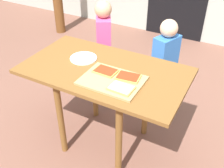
{
  "coord_description": "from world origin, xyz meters",
  "views": [
    {
      "loc": [
        0.87,
        -1.49,
        1.83
      ],
      "look_at": [
        0.07,
        0.0,
        0.65
      ],
      "focal_mm": 43.09,
      "sensor_mm": 36.0,
      "label": 1
    }
  ],
  "objects_px": {
    "dining_table": "(105,81)",
    "cutting_board": "(112,81)",
    "pizza_slice_far_left": "(106,71)",
    "pizza_slice_near_right": "(121,88)",
    "child_right": "(165,62)",
    "child_left": "(104,45)",
    "plate_white_left": "(83,58)",
    "pizza_slice_far_right": "(128,77)"
  },
  "relations": [
    {
      "from": "cutting_board",
      "to": "pizza_slice_near_right",
      "type": "relative_size",
      "value": 2.51
    },
    {
      "from": "dining_table",
      "to": "child_right",
      "type": "xyz_separation_m",
      "value": [
        0.26,
        0.69,
        -0.12
      ]
    },
    {
      "from": "dining_table",
      "to": "pizza_slice_near_right",
      "type": "height_order",
      "value": "pizza_slice_near_right"
    },
    {
      "from": "child_right",
      "to": "dining_table",
      "type": "bearing_deg",
      "value": -110.45
    },
    {
      "from": "cutting_board",
      "to": "child_right",
      "type": "xyz_separation_m",
      "value": [
        0.13,
        0.81,
        -0.23
      ]
    },
    {
      "from": "cutting_board",
      "to": "plate_white_left",
      "type": "height_order",
      "value": "cutting_board"
    },
    {
      "from": "dining_table",
      "to": "child_left",
      "type": "height_order",
      "value": "child_left"
    },
    {
      "from": "dining_table",
      "to": "cutting_board",
      "type": "xyz_separation_m",
      "value": [
        0.13,
        -0.12,
        0.11
      ]
    },
    {
      "from": "dining_table",
      "to": "plate_white_left",
      "type": "xyz_separation_m",
      "value": [
        -0.23,
        0.06,
        0.11
      ]
    },
    {
      "from": "cutting_board",
      "to": "plate_white_left",
      "type": "relative_size",
      "value": 1.98
    },
    {
      "from": "pizza_slice_far_right",
      "to": "pizza_slice_far_left",
      "type": "bearing_deg",
      "value": -177.62
    },
    {
      "from": "plate_white_left",
      "to": "child_left",
      "type": "xyz_separation_m",
      "value": [
        -0.15,
        0.58,
        -0.17
      ]
    },
    {
      "from": "dining_table",
      "to": "pizza_slice_far_left",
      "type": "bearing_deg",
      "value": -52.8
    },
    {
      "from": "dining_table",
      "to": "child_right",
      "type": "bearing_deg",
      "value": 69.55
    },
    {
      "from": "cutting_board",
      "to": "pizza_slice_far_right",
      "type": "bearing_deg",
      "value": 40.05
    },
    {
      "from": "pizza_slice_near_right",
      "to": "plate_white_left",
      "type": "distance_m",
      "value": 0.52
    },
    {
      "from": "cutting_board",
      "to": "child_right",
      "type": "bearing_deg",
      "value": 81.02
    },
    {
      "from": "dining_table",
      "to": "child_right",
      "type": "height_order",
      "value": "child_right"
    },
    {
      "from": "dining_table",
      "to": "child_left",
      "type": "bearing_deg",
      "value": 120.41
    },
    {
      "from": "pizza_slice_near_right",
      "to": "child_right",
      "type": "xyz_separation_m",
      "value": [
        0.02,
        0.88,
        -0.25
      ]
    },
    {
      "from": "pizza_slice_far_left",
      "to": "dining_table",
      "type": "bearing_deg",
      "value": 127.2
    },
    {
      "from": "cutting_board",
      "to": "dining_table",
      "type": "bearing_deg",
      "value": 137.55
    },
    {
      "from": "cutting_board",
      "to": "pizza_slice_far_left",
      "type": "relative_size",
      "value": 2.5
    },
    {
      "from": "dining_table",
      "to": "plate_white_left",
      "type": "bearing_deg",
      "value": 165.71
    },
    {
      "from": "pizza_slice_near_right",
      "to": "plate_white_left",
      "type": "height_order",
      "value": "pizza_slice_near_right"
    },
    {
      "from": "pizza_slice_near_right",
      "to": "child_left",
      "type": "bearing_deg",
      "value": 126.42
    },
    {
      "from": "dining_table",
      "to": "child_left",
      "type": "distance_m",
      "value": 0.74
    },
    {
      "from": "pizza_slice_far_right",
      "to": "plate_white_left",
      "type": "height_order",
      "value": "pizza_slice_far_right"
    },
    {
      "from": "pizza_slice_far_right",
      "to": "dining_table",
      "type": "bearing_deg",
      "value": 168.52
    },
    {
      "from": "dining_table",
      "to": "child_right",
      "type": "distance_m",
      "value": 0.75
    },
    {
      "from": "cutting_board",
      "to": "pizza_slice_far_left",
      "type": "height_order",
      "value": "pizza_slice_far_left"
    },
    {
      "from": "pizza_slice_near_right",
      "to": "child_left",
      "type": "relative_size",
      "value": 0.16
    },
    {
      "from": "pizza_slice_near_right",
      "to": "cutting_board",
      "type": "bearing_deg",
      "value": 146.53
    },
    {
      "from": "pizza_slice_far_left",
      "to": "pizza_slice_far_right",
      "type": "relative_size",
      "value": 0.95
    },
    {
      "from": "pizza_slice_far_right",
      "to": "child_right",
      "type": "height_order",
      "value": "child_right"
    },
    {
      "from": "dining_table",
      "to": "pizza_slice_far_right",
      "type": "relative_size",
      "value": 6.94
    },
    {
      "from": "cutting_board",
      "to": "child_left",
      "type": "xyz_separation_m",
      "value": [
        -0.51,
        0.76,
        -0.17
      ]
    },
    {
      "from": "dining_table",
      "to": "cutting_board",
      "type": "relative_size",
      "value": 2.91
    },
    {
      "from": "dining_table",
      "to": "pizza_slice_far_left",
      "type": "xyz_separation_m",
      "value": [
        0.04,
        -0.05,
        0.13
      ]
    },
    {
      "from": "dining_table",
      "to": "pizza_slice_far_left",
      "type": "distance_m",
      "value": 0.14
    },
    {
      "from": "plate_white_left",
      "to": "dining_table",
      "type": "bearing_deg",
      "value": -14.29
    },
    {
      "from": "cutting_board",
      "to": "pizza_slice_far_left",
      "type": "bearing_deg",
      "value": 143.51
    }
  ]
}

